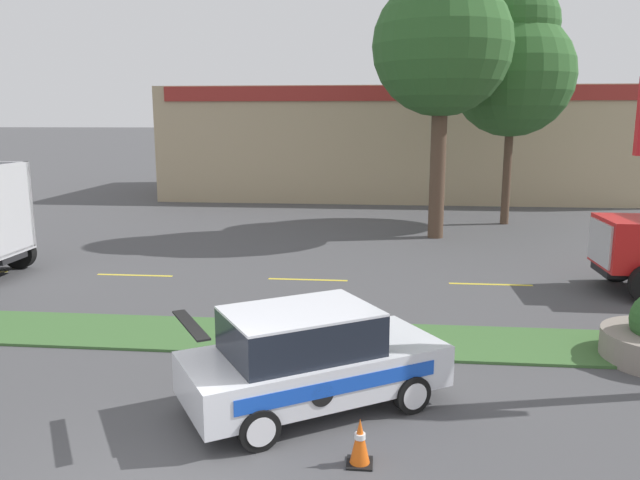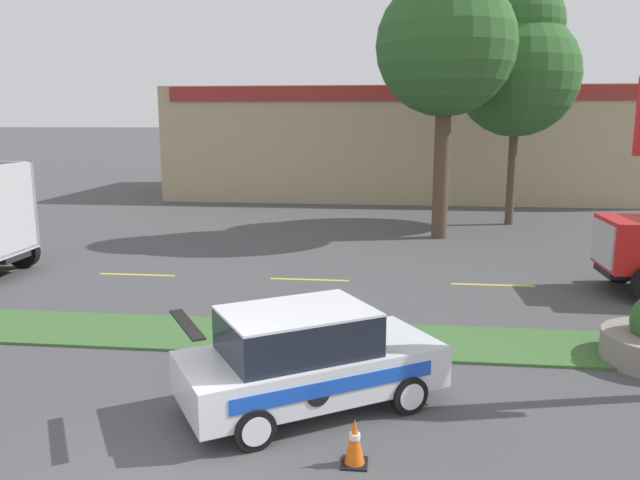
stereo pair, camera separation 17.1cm
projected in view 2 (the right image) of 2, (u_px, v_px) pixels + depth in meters
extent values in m
cube|color=#3D6633|center=(258.00, 336.00, 13.87)|extent=(120.00, 2.17, 0.06)
cube|color=yellow|center=(137.00, 275.00, 19.37)|extent=(2.40, 0.14, 0.01)
cube|color=yellow|center=(309.00, 280.00, 18.78)|extent=(2.40, 0.14, 0.01)
cube|color=yellow|center=(493.00, 285.00, 18.18)|extent=(2.40, 0.14, 0.01)
cube|color=red|center=(639.00, 244.00, 17.06)|extent=(1.83, 2.03, 1.38)
cube|color=#B7B7BC|center=(603.00, 243.00, 17.17)|extent=(0.06, 1.73, 1.17)
cylinder|color=black|center=(620.00, 265.00, 18.42)|extent=(1.06, 0.30, 1.06)
cube|color=#B7B7BC|center=(12.00, 209.00, 18.73)|extent=(0.16, 2.39, 2.69)
cylinder|color=black|center=(23.00, 252.00, 20.24)|extent=(1.05, 0.30, 1.05)
cube|color=silver|center=(312.00, 369.00, 10.42)|extent=(4.67, 3.88, 0.70)
cube|color=black|center=(297.00, 332.00, 10.18)|extent=(2.89, 2.66, 0.68)
cube|color=silver|center=(297.00, 311.00, 10.11)|extent=(2.89, 2.66, 0.04)
cube|color=black|center=(187.00, 324.00, 9.34)|extent=(0.96, 1.38, 0.03)
cube|color=blue|center=(337.00, 387.00, 9.57)|extent=(2.95, 1.84, 0.24)
cylinder|color=black|center=(318.00, 395.00, 9.44)|extent=(0.33, 0.21, 0.38)
cylinder|color=black|center=(409.00, 394.00, 10.26)|extent=(0.65, 0.51, 0.64)
cylinder|color=silver|center=(412.00, 397.00, 10.16)|extent=(0.39, 0.25, 0.45)
cylinder|color=black|center=(356.00, 357.00, 11.85)|extent=(0.65, 0.51, 0.64)
cylinder|color=silver|center=(354.00, 355.00, 11.94)|extent=(0.39, 0.25, 0.45)
cylinder|color=black|center=(254.00, 429.00, 9.13)|extent=(0.65, 0.51, 0.64)
cylinder|color=silver|center=(257.00, 432.00, 9.03)|extent=(0.39, 0.25, 0.45)
cylinder|color=black|center=(219.00, 383.00, 10.72)|extent=(0.65, 0.51, 0.64)
cylinder|color=silver|center=(218.00, 380.00, 10.81)|extent=(0.39, 0.25, 0.45)
cube|color=black|center=(354.00, 463.00, 8.78)|extent=(0.37, 0.37, 0.03)
cone|color=#EA5B14|center=(355.00, 441.00, 8.71)|extent=(0.28, 0.28, 0.66)
cylinder|color=white|center=(355.00, 436.00, 8.70)|extent=(0.16, 0.16, 0.08)
cube|color=tan|center=(410.00, 142.00, 39.90)|extent=(28.72, 12.00, 6.55)
cube|color=maroon|center=(415.00, 93.00, 33.45)|extent=(27.28, 0.10, 0.80)
cylinder|color=brown|center=(441.00, 163.00, 24.80)|extent=(0.62, 0.62, 6.04)
sphere|color=#2D5B28|center=(446.00, 45.00, 23.93)|extent=(5.40, 5.40, 5.40)
cylinder|color=brown|center=(512.00, 168.00, 28.07)|extent=(0.37, 0.37, 5.16)
sphere|color=#2D5B28|center=(517.00, 75.00, 27.29)|extent=(5.38, 5.38, 5.38)
sphere|color=#2D5B28|center=(520.00, 23.00, 26.88)|extent=(3.77, 3.77, 3.77)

